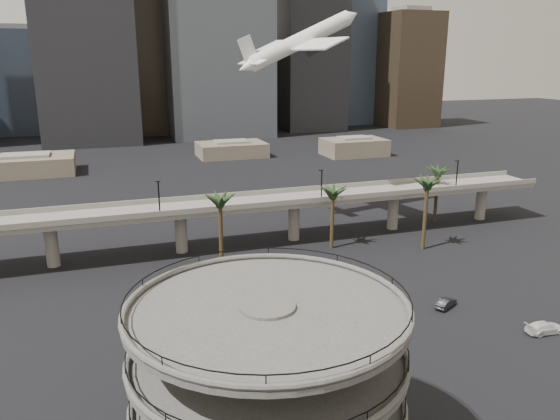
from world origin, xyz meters
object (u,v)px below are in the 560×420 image
object	(u,v)px
overpass	(239,208)
car_a	(350,332)
car_b	(446,303)
car_c	(545,328)
parking_ramp	(268,378)
airborne_jet	(301,41)

from	to	relation	value
overpass	car_a	xyz separation A→B (m)	(4.32, -38.97, -6.53)
car_b	car_c	size ratio (longest dim) A/B	0.80
car_a	car_c	size ratio (longest dim) A/B	0.90
car_a	car_c	xyz separation A→B (m)	(24.52, -7.13, -0.05)
parking_ramp	car_b	bearing A→B (deg)	34.50
car_b	car_c	xyz separation A→B (m)	(7.71, -10.57, 0.07)
parking_ramp	car_b	distance (m)	42.42
parking_ramp	airborne_jet	world-z (taller)	airborne_jet
car_a	car_b	xyz separation A→B (m)	(16.81, 3.44, -0.12)
car_c	car_a	bearing A→B (deg)	77.08
parking_ramp	car_b	xyz separation A→B (m)	(34.14, 23.46, -9.14)
airborne_jet	car_b	bearing A→B (deg)	-96.27
airborne_jet	car_a	bearing A→B (deg)	-115.37
overpass	car_c	distance (m)	54.78
overpass	car_b	bearing A→B (deg)	-59.25
car_a	car_b	distance (m)	17.16
car_a	car_b	size ratio (longest dim) A/B	1.13
parking_ramp	car_a	size ratio (longest dim) A/B	4.66
car_a	car_b	bearing A→B (deg)	-63.98
parking_ramp	overpass	size ratio (longest dim) A/B	0.17
airborne_jet	car_c	size ratio (longest dim) A/B	5.55
car_c	car_b	bearing A→B (deg)	39.39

